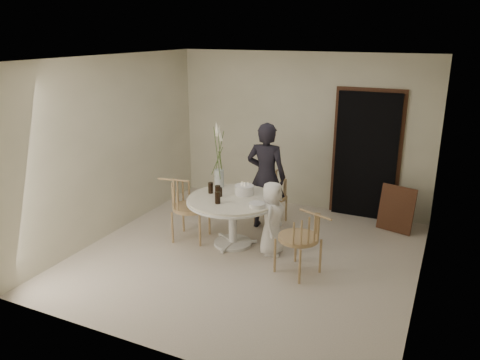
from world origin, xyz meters
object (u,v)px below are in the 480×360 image
at_px(chair_right, 306,234).
at_px(birthday_cake, 244,190).
at_px(table, 233,205).
at_px(boy, 272,218).
at_px(girl, 266,176).
at_px(chair_far, 274,189).
at_px(flower_vase, 219,164).
at_px(chair_left, 182,200).

bearing_deg(chair_right, birthday_cake, -98.19).
height_order(table, boy, boy).
height_order(table, girl, girl).
bearing_deg(girl, chair_far, -99.32).
bearing_deg(girl, chair_right, 125.39).
bearing_deg(table, chair_right, -19.70).
xyz_separation_m(chair_far, boy, (0.41, -1.11, -0.02)).
distance_m(girl, flower_vase, 0.78).
distance_m(table, chair_right, 1.33).
bearing_deg(table, flower_vase, 137.88).
bearing_deg(boy, girl, 20.97).
xyz_separation_m(chair_right, birthday_cake, (-1.17, 0.67, 0.21)).
bearing_deg(chair_far, chair_right, -56.36).
bearing_deg(chair_left, chair_far, -49.70).
bearing_deg(chair_left, girl, -57.03).
bearing_deg(table, boy, -2.36).
distance_m(chair_far, flower_vase, 1.09).
xyz_separation_m(chair_left, birthday_cake, (0.87, 0.33, 0.19)).
distance_m(birthday_cake, flower_vase, 0.59).
xyz_separation_m(girl, boy, (0.43, -0.82, -0.32)).
bearing_deg(girl, flower_vase, 30.40).
distance_m(chair_left, flower_vase, 0.78).
distance_m(table, chair_far, 1.11).
bearing_deg(chair_far, girl, -94.67).
relative_size(table, chair_left, 1.42).
distance_m(table, flower_vase, 0.73).
bearing_deg(table, chair_far, 78.68).
distance_m(chair_left, boy, 1.41).
relative_size(chair_right, boy, 0.85).
distance_m(chair_far, chair_left, 1.56).
height_order(boy, birthday_cake, boy).
height_order(girl, boy, girl).
bearing_deg(flower_vase, boy, -20.92).
height_order(table, chair_left, chair_left).
height_order(chair_far, chair_left, chair_left).
relative_size(table, boy, 1.25).
bearing_deg(flower_vase, birthday_cake, -16.87).
bearing_deg(chair_right, girl, -118.12).
bearing_deg(chair_left, chair_right, -109.22).
relative_size(table, flower_vase, 1.30).
xyz_separation_m(table, chair_right, (1.25, -0.45, -0.03)).
height_order(chair_left, boy, boy).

